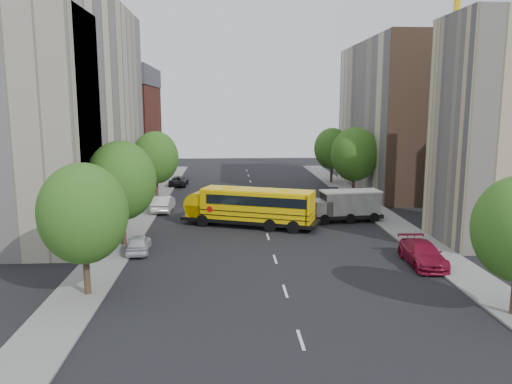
{
  "coord_description": "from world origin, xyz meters",
  "views": [
    {
      "loc": [
        -3.23,
        -40.77,
        10.34
      ],
      "look_at": [
        -0.72,
        2.0,
        2.98
      ],
      "focal_mm": 35.0,
      "sensor_mm": 36.0,
      "label": 1
    }
  ],
  "objects": [
    {
      "name": "parked_car_1",
      "position": [
        -9.6,
        8.39,
        0.81
      ],
      "size": [
        1.9,
        4.96,
        1.61
      ],
      "primitive_type": "imported",
      "rotation": [
        0.0,
        0.0,
        3.1
      ],
      "color": "silver",
      "rests_on": "ground"
    },
    {
      "name": "school_bus",
      "position": [
        -1.4,
        1.62,
        1.89
      ],
      "size": [
        12.19,
        6.78,
        3.39
      ],
      "rotation": [
        0.0,
        0.0,
        -0.36
      ],
      "color": "black",
      "rests_on": "ground"
    },
    {
      "name": "building_left_near",
      "position": [
        -18.0,
        -4.5,
        8.5
      ],
      "size": [
        10.0,
        7.0,
        17.0
      ],
      "primitive_type": "cube",
      "color": "beige",
      "rests_on": "ground"
    },
    {
      "name": "street_tree_4",
      "position": [
        11.0,
        14.0,
        5.08
      ],
      "size": [
        5.25,
        5.25,
        8.1
      ],
      "color": "#38281C",
      "rests_on": "ground"
    },
    {
      "name": "building_right_far",
      "position": [
        18.0,
        20.0,
        9.0
      ],
      "size": [
        10.0,
        22.0,
        18.0
      ],
      "primitive_type": "cube",
      "color": "beige",
      "rests_on": "ground"
    },
    {
      "name": "tower_crane",
      "position": [
        30.25,
        28.0,
        24.48
      ],
      "size": [
        28.5,
        1.2,
        35.75
      ],
      "color": "yellow",
      "rests_on": "ground"
    },
    {
      "name": "building_left_cream",
      "position": [
        -18.0,
        6.0,
        10.0
      ],
      "size": [
        10.0,
        26.0,
        20.0
      ],
      "primitive_type": "cube",
      "color": "#BEAF99",
      "rests_on": "ground"
    },
    {
      "name": "street_tree_2",
      "position": [
        -11.0,
        14.0,
        4.83
      ],
      "size": [
        4.99,
        4.99,
        7.71
      ],
      "color": "#38281C",
      "rests_on": "ground"
    },
    {
      "name": "parked_car_4",
      "position": [
        8.8,
        13.88,
        0.7
      ],
      "size": [
        1.88,
        4.18,
        1.4
      ],
      "primitive_type": "imported",
      "rotation": [
        0.0,
        0.0,
        -0.06
      ],
      "color": "#34395C",
      "rests_on": "ground"
    },
    {
      "name": "sidewalk_left",
      "position": [
        -11.5,
        5.0,
        0.06
      ],
      "size": [
        3.0,
        80.0,
        0.12
      ],
      "primitive_type": "cube",
      "color": "slate",
      "rests_on": "ground"
    },
    {
      "name": "safari_truck",
      "position": [
        7.49,
        3.06,
        1.5
      ],
      "size": [
        6.82,
        3.09,
        2.83
      ],
      "rotation": [
        0.0,
        0.0,
        0.1
      ],
      "color": "black",
      "rests_on": "ground"
    },
    {
      "name": "parked_car_0",
      "position": [
        -9.6,
        -5.83,
        0.66
      ],
      "size": [
        1.77,
        3.96,
        1.32
      ],
      "primitive_type": "imported",
      "rotation": [
        0.0,
        0.0,
        3.2
      ],
      "color": "silver",
      "rests_on": "ground"
    },
    {
      "name": "building_right_near",
      "position": [
        18.0,
        -4.5,
        8.5
      ],
      "size": [
        10.0,
        7.0,
        17.0
      ],
      "primitive_type": "cube",
      "color": "tan",
      "rests_on": "ground"
    },
    {
      "name": "building_left_redbrick",
      "position": [
        -18.0,
        28.0,
        6.5
      ],
      "size": [
        10.0,
        15.0,
        13.0
      ],
      "primitive_type": "cube",
      "color": "maroon",
      "rests_on": "ground"
    },
    {
      "name": "lane_markings",
      "position": [
        0.0,
        10.0,
        0.01
      ],
      "size": [
        0.15,
        64.0,
        0.01
      ],
      "primitive_type": "cube",
      "color": "silver",
      "rests_on": "ground"
    },
    {
      "name": "street_tree_5",
      "position": [
        11.0,
        26.0,
        4.7
      ],
      "size": [
        4.86,
        4.86,
        7.51
      ],
      "color": "#38281C",
      "rests_on": "ground"
    },
    {
      "name": "sidewalk_right",
      "position": [
        11.5,
        5.0,
        0.06
      ],
      "size": [
        3.0,
        80.0,
        0.12
      ],
      "primitive_type": "cube",
      "color": "slate",
      "rests_on": "ground"
    },
    {
      "name": "street_tree_1",
      "position": [
        -11.0,
        -4.0,
        4.95
      ],
      "size": [
        5.12,
        5.12,
        7.9
      ],
      "color": "#38281C",
      "rests_on": "ground"
    },
    {
      "name": "street_tree_0",
      "position": [
        -11.0,
        -14.0,
        4.64
      ],
      "size": [
        4.8,
        4.8,
        7.41
      ],
      "color": "#38281C",
      "rests_on": "ground"
    },
    {
      "name": "parked_car_3",
      "position": [
        9.6,
        -9.77,
        0.76
      ],
      "size": [
        2.3,
        5.32,
        1.52
      ],
      "primitive_type": "imported",
      "rotation": [
        0.0,
        0.0,
        -0.03
      ],
      "color": "maroon",
      "rests_on": "ground"
    },
    {
      "name": "building_right_sidewall",
      "position": [
        18.0,
        9.0,
        9.0
      ],
      "size": [
        10.1,
        0.3,
        18.0
      ],
      "primitive_type": "cube",
      "color": "brown",
      "rests_on": "ground"
    },
    {
      "name": "parked_car_2",
      "position": [
        -9.6,
        24.74,
        0.65
      ],
      "size": [
        2.35,
        4.79,
        1.31
      ],
      "primitive_type": "imported",
      "rotation": [
        0.0,
        0.0,
        3.1
      ],
      "color": "black",
      "rests_on": "ground"
    },
    {
      "name": "ground",
      "position": [
        0.0,
        0.0,
        0.0
      ],
      "size": [
        120.0,
        120.0,
        0.0
      ],
      "primitive_type": "plane",
      "color": "black",
      "rests_on": "ground"
    }
  ]
}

